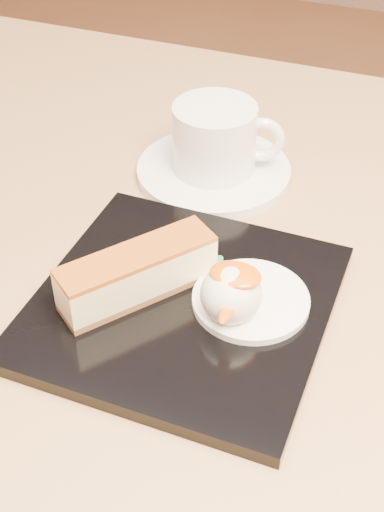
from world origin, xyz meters
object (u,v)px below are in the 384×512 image
at_px(coffee_cup, 217,137).
at_px(ice_cream_scoop, 231,294).
at_px(dessert_plate, 183,305).
at_px(saucer, 214,171).
at_px(cheesecake, 137,273).
at_px(table, 153,370).

bearing_deg(coffee_cup, ice_cream_scoop, -84.31).
bearing_deg(ice_cream_scoop, coffee_cup, 112.31).
bearing_deg(dessert_plate, ice_cream_scoop, -7.13).
bearing_deg(saucer, cheesecake, -88.33).
height_order(cheesecake, ice_cream_scoop, ice_cream_scoop).
height_order(table, dessert_plate, dessert_plate).
xyz_separation_m(cheesecake, saucer, (-0.01, 0.19, -0.03)).
xyz_separation_m(ice_cream_scoop, saucer, (-0.08, 0.19, -0.03)).
bearing_deg(dessert_plate, saucer, 102.30).
bearing_deg(saucer, ice_cream_scoop, -67.13).
bearing_deg(ice_cream_scoop, saucer, 112.87).
height_order(table, coffee_cup, coffee_cup).
bearing_deg(ice_cream_scoop, table, 147.21).
bearing_deg(table, coffee_cup, 82.70).
bearing_deg(coffee_cup, cheesecake, -105.54).
bearing_deg(cheesecake, saucer, 38.85).
height_order(saucer, coffee_cup, coffee_cup).
distance_m(table, ice_cream_scoop, 0.22).
distance_m(table, coffee_cup, 0.24).
bearing_deg(dessert_plate, cheesecake, -171.87).
xyz_separation_m(cheesecake, coffee_cup, (-0.00, 0.19, 0.01)).
xyz_separation_m(table, coffee_cup, (0.02, 0.13, 0.20)).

